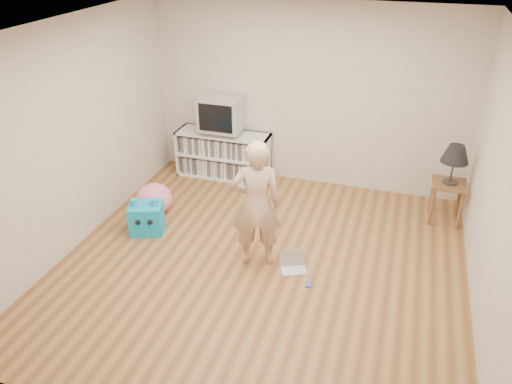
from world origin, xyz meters
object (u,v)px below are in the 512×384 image
object	(u,v)px
dvd_deck	(223,131)
plush_blue	(146,218)
person	(256,205)
plush_pink	(154,199)
side_table	(448,192)
table_lamp	(456,155)
crt_tv	(222,113)
laptop	(293,264)
media_unit	(224,154)

from	to	relation	value
dvd_deck	plush_blue	xyz separation A→B (m)	(-0.36, -1.78, -0.54)
person	plush_pink	bearing A→B (deg)	-40.06
side_table	table_lamp	distance (m)	0.53
table_lamp	plush_pink	bearing A→B (deg)	-165.73
crt_tv	person	xyz separation A→B (m)	(1.14, -1.96, -0.27)
dvd_deck	laptop	world-z (taller)	dvd_deck
crt_tv	plush_pink	bearing A→B (deg)	-110.84
dvd_deck	crt_tv	world-z (taller)	crt_tv
table_lamp	media_unit	bearing A→B (deg)	173.13
laptop	crt_tv	bearing A→B (deg)	104.80
person	plush_pink	size ratio (longest dim) A/B	3.15
side_table	laptop	xyz separation A→B (m)	(-1.62, -1.60, -0.36)
crt_tv	plush_pink	size ratio (longest dim) A/B	1.25
crt_tv	laptop	xyz separation A→B (m)	(1.58, -1.96, -0.97)
plush_blue	plush_pink	bearing A→B (deg)	86.95
laptop	table_lamp	bearing A→B (deg)	20.56
media_unit	plush_blue	distance (m)	1.83
media_unit	laptop	size ratio (longest dim) A/B	3.93
laptop	plush_blue	xyz separation A→B (m)	(-1.94, 0.19, 0.14)
dvd_deck	crt_tv	bearing A→B (deg)	-90.00
media_unit	laptop	xyz separation A→B (m)	(1.58, -1.98, -0.30)
table_lamp	person	size ratio (longest dim) A/B	0.34
table_lamp	side_table	bearing A→B (deg)	0.00
crt_tv	plush_blue	distance (m)	1.99
dvd_deck	plush_blue	size ratio (longest dim) A/B	0.93
dvd_deck	side_table	size ratio (longest dim) A/B	0.82
laptop	plush_pink	bearing A→B (deg)	138.48
media_unit	dvd_deck	xyz separation A→B (m)	(0.00, -0.02, 0.39)
laptop	plush_blue	world-z (taller)	plush_blue
media_unit	side_table	bearing A→B (deg)	-6.87
crt_tv	person	bearing A→B (deg)	-59.87
media_unit	crt_tv	size ratio (longest dim) A/B	2.33
media_unit	table_lamp	xyz separation A→B (m)	(3.20, -0.39, 0.59)
laptop	plush_pink	world-z (taller)	plush_pink
dvd_deck	laptop	size ratio (longest dim) A/B	1.26
laptop	side_table	bearing A→B (deg)	20.56
plush_pink	person	bearing A→B (deg)	-21.77
crt_tv	table_lamp	bearing A→B (deg)	-6.53
dvd_deck	person	size ratio (longest dim) A/B	0.30
table_lamp	person	xyz separation A→B (m)	(-2.06, -1.59, -0.19)
plush_pink	media_unit	bearing A→B (deg)	69.43
crt_tv	side_table	bearing A→B (deg)	-6.53
table_lamp	laptop	distance (m)	2.45
person	plush_blue	xyz separation A→B (m)	(-1.50, 0.19, -0.55)
side_table	laptop	size ratio (longest dim) A/B	1.54
side_table	plush_blue	xyz separation A→B (m)	(-3.56, -1.41, -0.22)
person	laptop	world-z (taller)	person
side_table	crt_tv	bearing A→B (deg)	173.47
plush_blue	plush_pink	xyz separation A→B (m)	(-0.14, 0.46, 0.00)
media_unit	laptop	world-z (taller)	media_unit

